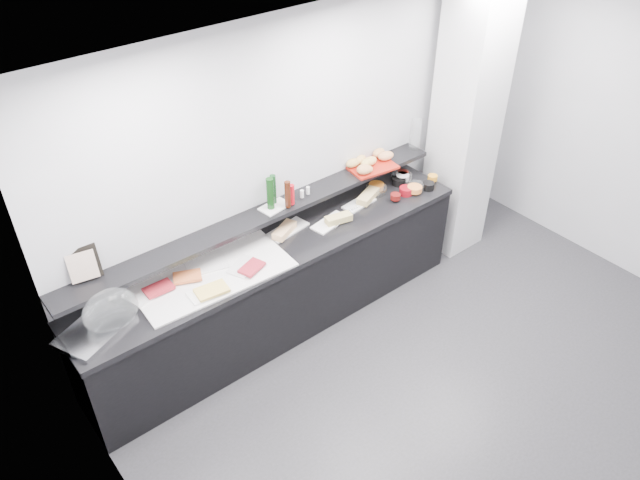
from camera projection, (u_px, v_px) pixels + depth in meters
ground at (477, 403)px, 5.00m from camera, size 5.00×5.00×0.00m
back_wall at (321, 159)px, 5.44m from camera, size 5.00×0.02×2.70m
ceiling at (551, 83)px, 3.38m from camera, size 5.00×5.00×0.00m
column at (465, 125)px, 5.97m from camera, size 0.50×0.50×2.70m
buffet_cabinet at (280, 290)px, 5.46m from camera, size 3.60×0.60×0.85m
counter_top at (278, 249)px, 5.19m from camera, size 3.62×0.62×0.05m
wall_shelf at (264, 215)px, 5.14m from camera, size 3.60×0.25×0.04m
cloche_base at (95, 330)px, 4.36m from camera, size 0.60×0.52×0.04m
cloche_dome at (111, 311)px, 4.37m from camera, size 0.41×0.28×0.34m
linen_runner at (213, 275)px, 4.87m from camera, size 1.26×0.64×0.01m
platter_meat_a at (147, 290)px, 4.70m from camera, size 0.38×0.30×0.01m
food_meat_a at (159, 289)px, 4.69m from camera, size 0.22×0.14×0.02m
platter_salmon at (207, 264)px, 4.95m from camera, size 0.37×0.30×0.01m
food_salmon at (187, 277)px, 4.80m from camera, size 0.25×0.21×0.02m
platter_cheese at (206, 293)px, 4.68m from camera, size 0.27×0.19×0.01m
food_cheese at (212, 290)px, 4.67m from camera, size 0.26×0.18×0.02m
platter_meat_b at (244, 266)px, 4.93m from camera, size 0.30×0.26×0.01m
food_meat_b at (252, 267)px, 4.89m from camera, size 0.24×0.19×0.02m
sandwich_plate_left at (287, 230)px, 5.35m from camera, size 0.41×0.22×0.01m
sandwich_food_left at (284, 230)px, 5.28m from camera, size 0.28×0.20×0.06m
tongs_left at (281, 237)px, 5.25m from camera, size 0.16×0.05×0.01m
sandwich_plate_mid at (330, 222)px, 5.44m from camera, size 0.38×0.21×0.01m
sandwich_food_mid at (339, 219)px, 5.42m from camera, size 0.25×0.14×0.06m
tongs_mid at (340, 224)px, 5.41m from camera, size 0.15×0.06×0.01m
sandwich_plate_right at (359, 204)px, 5.68m from camera, size 0.34×0.18×0.01m
sandwich_food_right at (368, 196)px, 5.71m from camera, size 0.30×0.20×0.06m
tongs_right at (351, 210)px, 5.57m from camera, size 0.16×0.01×0.01m
bowl_glass_fruit at (376, 190)px, 5.82m from camera, size 0.23×0.23×0.07m
fill_glass_fruit at (376, 186)px, 5.85m from camera, size 0.17×0.17×0.05m
bowl_black_jam at (399, 181)px, 5.95m from camera, size 0.18×0.18×0.07m
fill_black_jam at (403, 174)px, 6.03m from camera, size 0.14×0.14×0.05m
bowl_glass_cream at (402, 178)px, 5.99m from camera, size 0.24×0.24×0.07m
fill_glass_cream at (402, 177)px, 5.98m from camera, size 0.13×0.13×0.05m
bowl_red_jam at (406, 191)px, 5.80m from camera, size 0.13×0.13×0.07m
fill_red_jam at (395, 197)px, 5.70m from camera, size 0.10×0.10×0.05m
bowl_glass_salmon at (416, 187)px, 5.86m from camera, size 0.18×0.18×0.07m
fill_glass_salmon at (415, 189)px, 5.81m from camera, size 0.15×0.15×0.05m
bowl_black_fruit at (428, 186)px, 5.87m from camera, size 0.13×0.13×0.07m
fill_black_fruit at (433, 178)px, 5.97m from camera, size 0.12×0.12×0.05m
framed_print at (85, 263)px, 4.39m from camera, size 0.20×0.09×0.26m
print_art at (83, 267)px, 4.36m from camera, size 0.20×0.08×0.22m
condiment_tray at (275, 207)px, 5.19m from camera, size 0.27×0.19×0.01m
bottle_green_a at (273, 189)px, 5.16m from camera, size 0.05×0.05×0.26m
bottle_brown at (288, 194)px, 5.11m from camera, size 0.06×0.06×0.24m
bottle_green_b at (270, 193)px, 5.09m from camera, size 0.07×0.07×0.28m
bottle_hot at (292, 194)px, 5.17m from camera, size 0.06×0.06×0.18m
shaker_salt at (302, 194)px, 5.28m from camera, size 0.04×0.04×0.07m
shaker_pepper at (308, 190)px, 5.32m from camera, size 0.03×0.03×0.07m
bread_tray at (371, 167)px, 5.72m from camera, size 0.47×0.36×0.02m
bread_roll_nw at (353, 163)px, 5.67m from camera, size 0.15×0.10×0.08m
bread_roll_n at (361, 160)px, 5.72m from camera, size 0.14×0.11×0.08m
bread_roll_ne at (379, 153)px, 5.82m from camera, size 0.15×0.10×0.08m
bread_roll_sw at (365, 170)px, 5.57m from camera, size 0.17×0.13×0.08m
bread_roll_s at (363, 169)px, 5.59m from camera, size 0.14×0.09×0.08m
bread_roll_se at (386, 156)px, 5.77m from camera, size 0.18×0.13×0.08m
bread_roll_midw at (366, 163)px, 5.67m from camera, size 0.15×0.12×0.08m
bread_roll_mide at (370, 161)px, 5.69m from camera, size 0.15×0.10×0.08m
carafe at (415, 134)px, 5.93m from camera, size 0.11×0.11×0.30m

